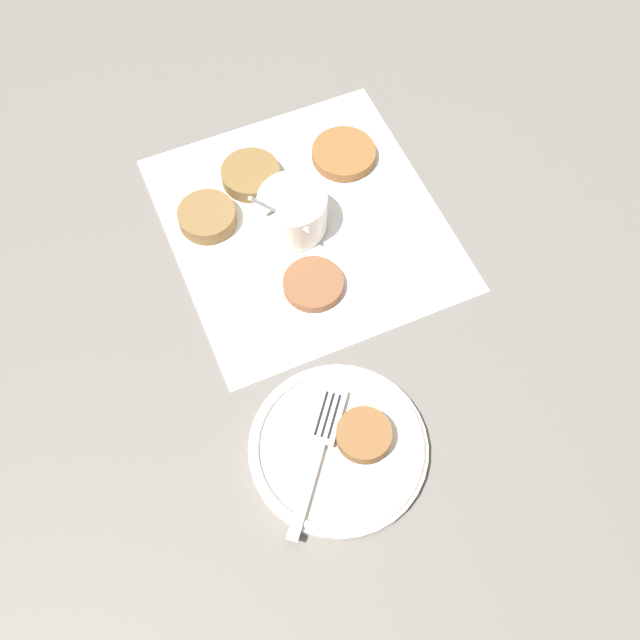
# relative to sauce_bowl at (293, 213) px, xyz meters

# --- Properties ---
(ground_plane) EXTENTS (4.00, 4.00, 0.00)m
(ground_plane) POSITION_rel_sauce_bowl_xyz_m (0.01, 0.04, -0.03)
(ground_plane) COLOR #605B56
(napkin) EXTENTS (0.36, 0.33, 0.00)m
(napkin) POSITION_rel_sauce_bowl_xyz_m (0.00, 0.01, -0.03)
(napkin) COLOR white
(napkin) RESTS_ON ground_plane
(sauce_bowl) EXTENTS (0.09, 0.10, 0.10)m
(sauce_bowl) POSITION_rel_sauce_bowl_xyz_m (0.00, 0.00, 0.00)
(sauce_bowl) COLOR silver
(sauce_bowl) RESTS_ON napkin
(fritter_0) EXTENTS (0.08, 0.08, 0.02)m
(fritter_0) POSITION_rel_sauce_bowl_xyz_m (-0.09, -0.02, -0.02)
(fritter_0) COLOR brown
(fritter_0) RESTS_ON napkin
(fritter_1) EXTENTS (0.08, 0.08, 0.01)m
(fritter_1) POSITION_rel_sauce_bowl_xyz_m (-0.07, 0.10, -0.02)
(fritter_1) COLOR brown
(fritter_1) RESTS_ON napkin
(fritter_2) EXTENTS (0.07, 0.07, 0.01)m
(fritter_2) POSITION_rel_sauce_bowl_xyz_m (0.09, -0.01, -0.02)
(fritter_2) COLOR brown
(fritter_2) RESTS_ON napkin
(fritter_3) EXTENTS (0.07, 0.07, 0.02)m
(fritter_3) POSITION_rel_sauce_bowl_xyz_m (-0.05, -0.10, -0.01)
(fritter_3) COLOR brown
(fritter_3) RESTS_ON napkin
(serving_plate) EXTENTS (0.19, 0.19, 0.02)m
(serving_plate) POSITION_rel_sauce_bowl_xyz_m (0.29, -0.07, -0.02)
(serving_plate) COLOR silver
(serving_plate) RESTS_ON ground_plane
(fritter_on_plate) EXTENTS (0.06, 0.06, 0.02)m
(fritter_on_plate) POSITION_rel_sauce_bowl_xyz_m (0.29, -0.04, -0.00)
(fritter_on_plate) COLOR brown
(fritter_on_plate) RESTS_ON serving_plate
(fork) EXTENTS (0.14, 0.12, 0.00)m
(fork) POSITION_rel_sauce_bowl_xyz_m (0.28, -0.09, -0.01)
(fork) COLOR silver
(fork) RESTS_ON serving_plate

